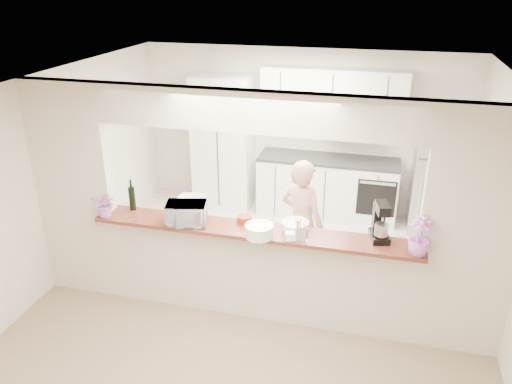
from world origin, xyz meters
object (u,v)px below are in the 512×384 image
(person, at_px, (301,223))
(stand_mixer, at_px, (380,223))
(toaster_oven, at_px, (186,214))
(refrigerator, at_px, (440,175))

(person, bearing_deg, stand_mixer, 164.37)
(toaster_oven, height_order, stand_mixer, stand_mixer)
(person, bearing_deg, refrigerator, -107.95)
(refrigerator, relative_size, stand_mixer, 4.34)
(refrigerator, height_order, toaster_oven, refrigerator)
(refrigerator, xyz_separation_m, toaster_oven, (-2.75, -2.75, 0.35))
(refrigerator, relative_size, person, 1.09)
(refrigerator, distance_m, toaster_oven, 3.91)
(refrigerator, bearing_deg, stand_mixer, -107.24)
(refrigerator, xyz_separation_m, person, (-1.68, -1.85, -0.07))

